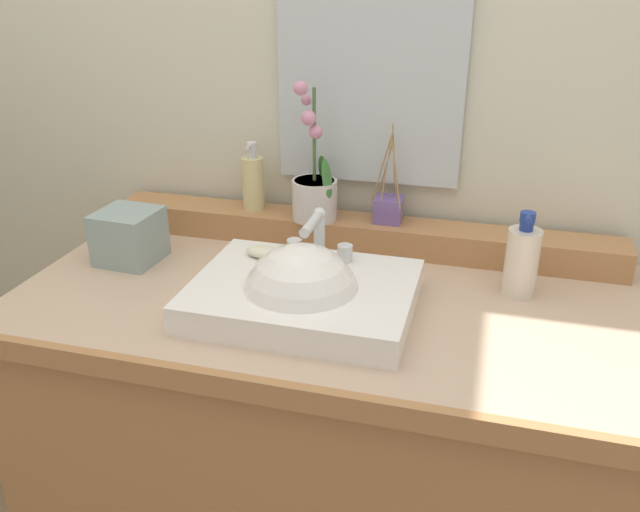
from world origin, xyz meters
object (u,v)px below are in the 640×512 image
object	(u,v)px
sink_basin	(302,299)
soap_dispenser	(253,181)
reed_diffuser	(389,208)
lotion_bottle	(522,261)
potted_plant	(314,190)
tissue_box	(129,236)
soap_bar	(262,252)

from	to	relation	value
sink_basin	soap_dispenser	size ratio (longest dim) A/B	2.57
reed_diffuser	lotion_bottle	size ratio (longest dim) A/B	1.29
potted_plant	soap_dispenser	world-z (taller)	potted_plant
tissue_box	reed_diffuser	bearing A→B (deg)	22.02
sink_basin	potted_plant	xyz separation A→B (m)	(-0.07, 0.32, 0.11)
soap_bar	potted_plant	xyz separation A→B (m)	(0.05, 0.22, 0.07)
sink_basin	lotion_bottle	distance (m)	0.45
soap_bar	tissue_box	size ratio (longest dim) A/B	0.54
potted_plant	reed_diffuser	size ratio (longest dim) A/B	1.40
potted_plant	tissue_box	distance (m)	0.44
soap_dispenser	reed_diffuser	xyz separation A→B (m)	(0.34, 0.00, -0.04)
soap_bar	soap_dispenser	size ratio (longest dim) A/B	0.42
soap_bar	potted_plant	bearing A→B (deg)	76.78
sink_basin	soap_dispenser	world-z (taller)	soap_dispenser
lotion_bottle	soap_dispenser	bearing A→B (deg)	165.68
potted_plant	lotion_bottle	distance (m)	0.50
potted_plant	reed_diffuser	world-z (taller)	potted_plant
tissue_box	potted_plant	bearing A→B (deg)	27.06
sink_basin	tissue_box	bearing A→B (deg)	164.28
sink_basin	lotion_bottle	xyz separation A→B (m)	(0.41, 0.19, 0.05)
soap_dispenser	lotion_bottle	size ratio (longest dim) A/B	0.93
soap_bar	reed_diffuser	distance (m)	0.34
reed_diffuser	tissue_box	xyz separation A→B (m)	(-0.56, -0.23, -0.04)
potted_plant	soap_dispenser	bearing A→B (deg)	170.15
reed_diffuser	tissue_box	distance (m)	0.60
lotion_bottle	sink_basin	bearing A→B (deg)	-155.41
reed_diffuser	lotion_bottle	bearing A→B (deg)	-28.50
lotion_bottle	reed_diffuser	bearing A→B (deg)	151.50
potted_plant	lotion_bottle	bearing A→B (deg)	-15.83
soap_bar	soap_dispenser	world-z (taller)	soap_dispenser
lotion_bottle	tissue_box	size ratio (longest dim) A/B	1.39
sink_basin	potted_plant	size ratio (longest dim) A/B	1.32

